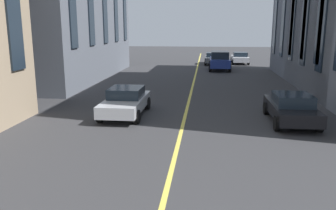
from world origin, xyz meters
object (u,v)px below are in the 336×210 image
object	(u,v)px
car_white_mid	(240,58)
car_blue_near	(220,60)
car_grey_parked_b	(213,58)
car_silver_far	(126,101)
car_black_parked_a	(291,108)

from	to	relation	value
car_white_mid	car_blue_near	bearing A→B (deg)	158.16
car_grey_parked_b	car_silver_far	distance (m)	25.24
car_black_parked_a	car_grey_parked_b	size ratio (longest dim) A/B	1.00
car_silver_far	car_blue_near	bearing A→B (deg)	-15.31
car_black_parked_a	car_blue_near	bearing A→B (deg)	7.50
car_grey_parked_b	car_blue_near	bearing A→B (deg)	-174.13
car_black_parked_a	car_blue_near	world-z (taller)	car_blue_near
car_blue_near	car_grey_parked_b	distance (m)	5.61
car_blue_near	car_silver_far	size ratio (longest dim) A/B	1.07
car_white_mid	car_black_parked_a	size ratio (longest dim) A/B	1.00
car_black_parked_a	car_blue_near	size ratio (longest dim) A/B	0.94
car_white_mid	car_silver_far	distance (m)	26.89
car_blue_near	car_white_mid	bearing A→B (deg)	-21.84
car_grey_parked_b	car_black_parked_a	bearing A→B (deg)	-172.86
car_black_parked_a	car_silver_far	world-z (taller)	same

